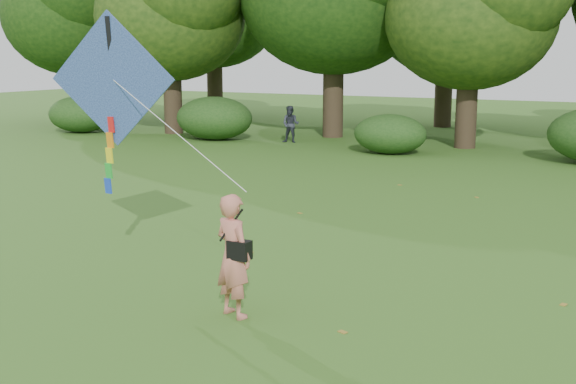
% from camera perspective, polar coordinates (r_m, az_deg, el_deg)
% --- Properties ---
extents(ground, '(100.00, 100.00, 0.00)m').
position_cam_1_polar(ground, '(9.59, -4.36, -10.99)').
color(ground, '#265114').
rests_on(ground, ground).
extents(man_kite_flyer, '(0.73, 0.60, 1.72)m').
position_cam_1_polar(man_kite_flyer, '(9.90, -4.35, -5.04)').
color(man_kite_flyer, '#CA725F').
rests_on(man_kite_flyer, ground).
extents(bystander_left, '(0.80, 0.66, 1.49)m').
position_cam_1_polar(bystander_left, '(29.24, 0.21, 5.37)').
color(bystander_left, '#2B2F3A').
rests_on(bystander_left, ground).
extents(crossbody_bag, '(0.43, 0.20, 0.70)m').
position_cam_1_polar(crossbody_bag, '(9.78, -3.87, -4.53)').
color(crossbody_bag, black).
rests_on(crossbody_bag, ground).
extents(flying_kite, '(4.26, 1.39, 3.00)m').
position_cam_1_polar(flying_kite, '(12.15, -13.68, 8.40)').
color(flying_kite, '#2531A1').
rests_on(flying_kite, ground).
extents(shrub_band, '(39.15, 3.22, 1.88)m').
position_cam_1_polar(shrub_band, '(25.86, 15.32, 4.50)').
color(shrub_band, '#264919').
rests_on(shrub_band, ground).
extents(fallen_leaves, '(8.64, 14.61, 0.01)m').
position_cam_1_polar(fallen_leaves, '(11.88, 2.92, -6.59)').
color(fallen_leaves, olive).
rests_on(fallen_leaves, ground).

